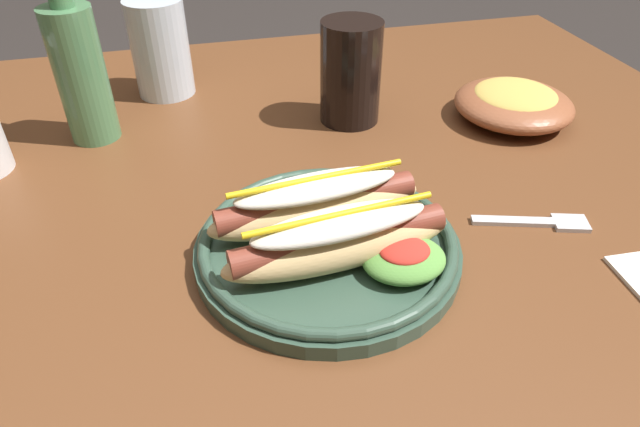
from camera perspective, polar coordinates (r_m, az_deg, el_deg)
The scene contains 7 objects.
dining_table at distance 0.70m, azimuth -3.62°, elevation -4.01°, with size 1.26×1.00×0.74m.
hot_dog_plate at distance 0.53m, azimuth 1.10°, elevation -2.31°, with size 0.26×0.26×0.08m.
fork at distance 0.63m, azimuth 21.49°, elevation -0.83°, with size 0.12×0.05×0.00m.
soda_cup at distance 0.76m, azimuth 3.13°, elevation 14.14°, with size 0.08×0.08×0.13m, color black.
water_cup at distance 0.87m, azimuth -15.96°, elevation 15.89°, with size 0.08×0.08×0.14m, color silver.
glass_bottle at distance 0.76m, azimuth -23.31°, elevation 13.43°, with size 0.06×0.06×0.24m.
side_bowl at distance 0.82m, azimuth 19.14°, elevation 10.63°, with size 0.16×0.16×0.05m.
Camera 1 is at (-0.08, -0.52, 1.10)m, focal length 31.42 mm.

